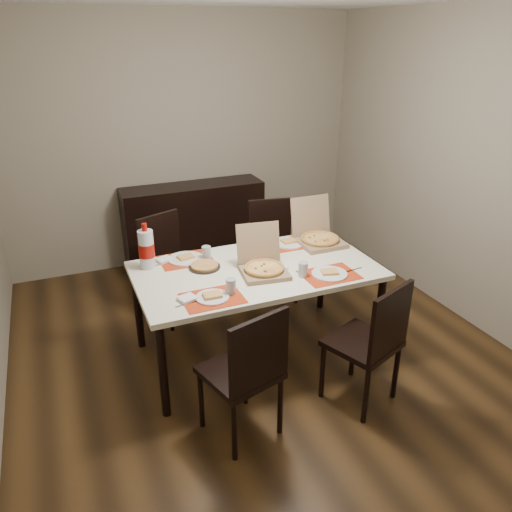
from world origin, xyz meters
name	(u,v)px	position (x,y,z in m)	size (l,w,h in m)	color
ground	(257,347)	(0.00, 0.00, -0.01)	(3.80, 4.00, 0.02)	#402A13
room_walls	(235,124)	(0.00, 0.43, 1.73)	(3.84, 4.02, 2.62)	gray
sideboard	(194,225)	(0.00, 1.78, 0.45)	(1.50, 0.40, 0.90)	black
dining_table	(256,276)	(-0.04, -0.06, 0.68)	(1.80, 1.00, 0.75)	#F4EDCD
chair_near_left	(247,370)	(-0.44, -0.90, 0.51)	(0.52, 0.52, 0.93)	black
chair_near_right	(372,340)	(0.44, -0.91, 0.51)	(0.54, 0.54, 0.93)	black
chair_far_left	(168,262)	(-0.51, 0.81, 0.51)	(0.55, 0.55, 0.93)	black
chair_far_right	(272,245)	(0.50, 0.82, 0.51)	(0.50, 0.50, 0.93)	black
setting_near_left	(215,295)	(-0.47, -0.38, 0.77)	(0.46, 0.30, 0.11)	red
setting_near_right	(323,273)	(0.36, -0.36, 0.77)	(0.51, 0.30, 0.11)	red
setting_far_left	(188,258)	(-0.47, 0.28, 0.77)	(0.48, 0.30, 0.11)	red
setting_far_right	(284,242)	(0.35, 0.26, 0.77)	(0.51, 0.30, 0.11)	red
napkin_loose	(278,268)	(0.11, -0.14, 0.76)	(0.12, 0.11, 0.02)	white
pizza_box_center	(263,265)	(-0.02, -0.15, 0.80)	(0.37, 0.41, 0.33)	#896E4F
pizza_box_right	(318,237)	(0.63, 0.19, 0.81)	(0.36, 0.40, 0.36)	#896E4F
faina_plate	(205,266)	(-0.39, 0.09, 0.76)	(0.24, 0.24, 0.03)	black
dip_bowl	(261,254)	(0.09, 0.13, 0.77)	(0.12, 0.12, 0.03)	white
soda_bottle	(147,249)	(-0.78, 0.26, 0.90)	(0.12, 0.12, 0.35)	silver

